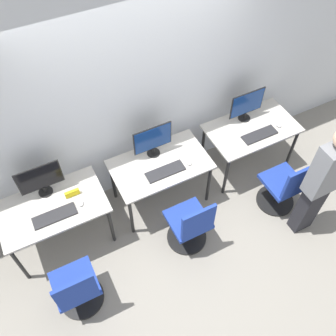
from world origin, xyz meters
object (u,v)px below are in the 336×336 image
at_px(monitor_left, 40,179).
at_px(office_chair_left, 78,290).
at_px(office_chair_center, 190,226).
at_px(monitor_right, 247,105).
at_px(mouse_center, 189,162).
at_px(mouse_right, 278,125).
at_px(monitor_center, 153,140).
at_px(person_right, 323,181).
at_px(office_chair_right, 284,188).
at_px(mouse_left, 80,203).
at_px(keyboard_center, 165,171).
at_px(keyboard_left, 55,216).
at_px(keyboard_right, 260,135).

relative_size(monitor_left, office_chair_left, 0.53).
height_order(office_chair_center, monitor_right, monitor_right).
distance_m(mouse_center, mouse_right, 1.31).
distance_m(monitor_center, mouse_center, 0.50).
bearing_deg(person_right, office_chair_right, 98.51).
bearing_deg(mouse_left, monitor_center, 16.06).
bearing_deg(office_chair_left, mouse_right, 13.67).
bearing_deg(monitor_left, keyboard_center, -14.99).
relative_size(monitor_left, keyboard_center, 1.03).
distance_m(office_chair_left, monitor_right, 2.91).
height_order(mouse_right, office_chair_right, office_chair_right).
xyz_separation_m(keyboard_left, office_chair_right, (2.60, -0.63, -0.36)).
xyz_separation_m(office_chair_left, office_chair_right, (2.66, 0.07, 0.00)).
height_order(keyboard_left, keyboard_right, same).
xyz_separation_m(monitor_right, office_chair_right, (0.01, -0.96, -0.59)).
relative_size(monitor_left, mouse_center, 5.25).
xyz_separation_m(mouse_right, person_right, (-0.25, -1.01, 0.19)).
relative_size(keyboard_left, mouse_right, 5.10).
relative_size(keyboard_left, person_right, 0.27).
height_order(keyboard_left, mouse_right, mouse_right).
relative_size(monitor_left, office_chair_center, 0.53).
height_order(keyboard_right, office_chair_right, office_chair_right).
bearing_deg(monitor_right, mouse_right, -45.36).
xyz_separation_m(monitor_left, person_right, (2.66, -1.35, -0.02)).
bearing_deg(office_chair_right, office_chair_left, -178.39).
bearing_deg(mouse_right, keyboard_center, -179.61).
height_order(office_chair_left, monitor_center, monitor_center).
relative_size(monitor_left, mouse_right, 5.25).
distance_m(office_chair_center, office_chair_right, 1.28).
distance_m(mouse_left, person_right, 2.59).
bearing_deg(mouse_right, mouse_left, 179.62).
relative_size(keyboard_left, keyboard_center, 1.00).
bearing_deg(monitor_left, mouse_right, -6.61).
relative_size(keyboard_center, office_chair_right, 0.51).
xyz_separation_m(monitor_center, monitor_right, (1.30, 0.00, 0.00)).
bearing_deg(keyboard_right, office_chair_left, -165.39).
relative_size(mouse_center, keyboard_right, 0.20).
bearing_deg(office_chair_center, mouse_left, 149.49).
relative_size(office_chair_left, mouse_center, 9.97).
relative_size(keyboard_center, mouse_right, 5.10).
relative_size(mouse_right, person_right, 0.05).
relative_size(keyboard_left, office_chair_left, 0.51).
xyz_separation_m(keyboard_left, mouse_center, (1.60, -0.01, 0.01)).
bearing_deg(monitor_right, monitor_center, -179.81).
xyz_separation_m(mouse_left, keyboard_center, (1.01, -0.03, -0.01)).
bearing_deg(keyboard_center, keyboard_left, -179.96).
bearing_deg(monitor_center, mouse_center, -47.52).
bearing_deg(monitor_center, office_chair_left, -142.83).
relative_size(mouse_center, monitor_right, 0.19).
relative_size(office_chair_left, keyboard_center, 1.96).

